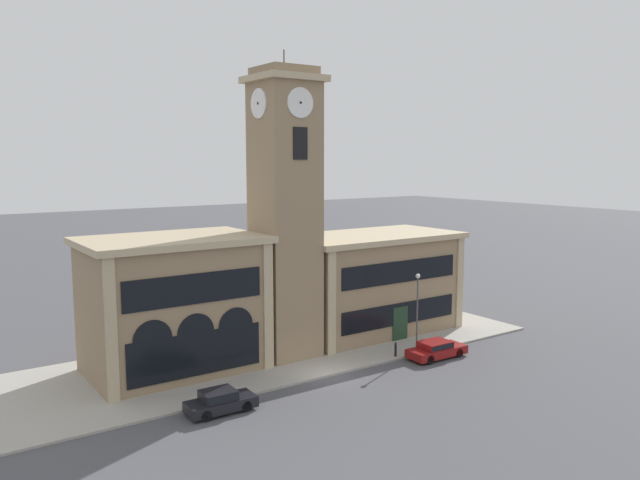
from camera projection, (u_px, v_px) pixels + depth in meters
ground_plane at (330, 377)px, 41.77m from camera, size 300.00×300.00×0.00m
sidewalk_kerb at (280, 352)px, 46.95m from camera, size 41.09×12.77×0.15m
clock_tower at (285, 215)px, 44.91m from camera, size 4.73×4.73×22.08m
town_hall_left_wing at (174, 304)px, 42.43m from camera, size 12.02×7.95×9.32m
town_hall_right_wing at (371, 283)px, 52.36m from camera, size 14.93×7.95×8.32m
parked_car_near at (220, 401)px, 35.83m from camera, size 4.07×1.81×1.34m
parked_car_mid at (436, 349)px, 45.69m from camera, size 4.66×1.97×1.28m
street_lamp at (417, 301)px, 46.40m from camera, size 0.36×0.36×5.93m
bollard at (396, 349)px, 45.62m from camera, size 0.18×0.18×1.06m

